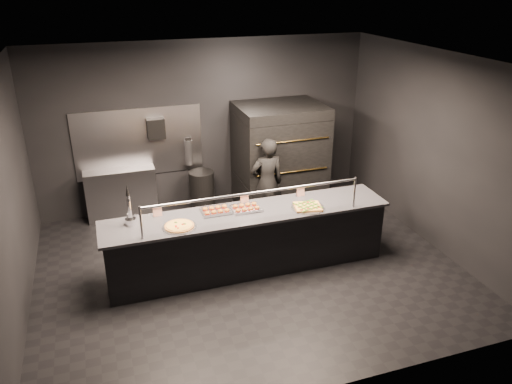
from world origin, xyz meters
TOP-DOWN VIEW (x-y plane):
  - room at (-0.02, 0.05)m, footprint 6.04×6.00m
  - service_counter at (0.00, -0.00)m, footprint 4.10×0.78m
  - pizza_oven at (1.20, 1.90)m, footprint 1.50×1.23m
  - prep_shelf at (-1.60, 2.32)m, footprint 1.20×0.35m
  - towel_dispenser at (-0.90, 2.39)m, footprint 0.30×0.20m
  - fire_extinguisher at (-0.35, 2.40)m, footprint 0.14×0.14m
  - beer_tap at (-1.60, 0.14)m, footprint 0.15×0.21m
  - round_pizza at (-1.00, -0.15)m, footprint 0.45×0.45m
  - slider_tray_a at (-0.43, 0.14)m, footprint 0.41×0.30m
  - slider_tray_b at (-0.00, 0.08)m, footprint 0.43×0.33m
  - square_pizza at (0.85, -0.15)m, footprint 0.48×0.48m
  - condiment_jar at (-1.57, 0.28)m, footprint 0.14×0.06m
  - tent_cards at (-0.09, 0.28)m, footprint 2.27×0.04m
  - trash_bin at (-0.20, 2.13)m, footprint 0.45×0.45m
  - worker at (0.73, 1.23)m, footprint 0.57×0.38m

SIDE VIEW (x-z plane):
  - trash_bin at x=-0.20m, z-range 0.00..0.76m
  - prep_shelf at x=-1.60m, z-range 0.00..0.90m
  - service_counter at x=0.00m, z-range -0.22..1.15m
  - worker at x=0.73m, z-range 0.00..1.55m
  - round_pizza at x=-1.00m, z-range 0.92..0.95m
  - square_pizza at x=0.85m, z-range 0.92..0.96m
  - slider_tray_a at x=-0.43m, z-range 0.91..0.98m
  - slider_tray_b at x=0.00m, z-range 0.91..0.98m
  - condiment_jar at x=-1.57m, z-range 0.92..1.01m
  - pizza_oven at x=1.20m, z-range 0.01..1.92m
  - tent_cards at x=-0.09m, z-range 0.92..1.07m
  - fire_extinguisher at x=-0.35m, z-range 0.81..1.31m
  - beer_tap at x=-1.60m, z-range 0.80..1.37m
  - room at x=-0.02m, z-range 0.00..3.00m
  - towel_dispenser at x=-0.90m, z-range 1.38..1.73m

